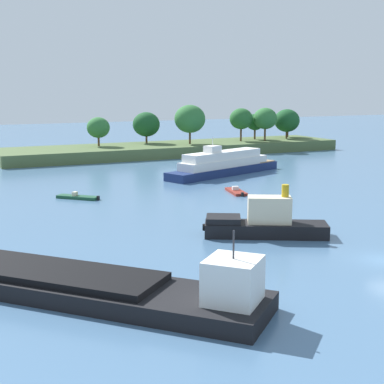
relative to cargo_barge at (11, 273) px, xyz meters
The scene contains 6 objects.
treeline_island 87.23m from the cargo_barge, 55.99° to the left, with size 75.02×15.85×10.68m.
cargo_barge is the anchor object (origin of this frame).
tugboat 24.86m from the cargo_barge, ahead, with size 12.00×8.59×5.14m.
white_riverboat 57.98m from the cargo_barge, 45.54° to the left, with size 23.88×12.32×6.44m.
fishing_skiff 42.56m from the cargo_barge, 37.20° to the left, with size 2.89×5.76×0.85m.
small_motorboat 33.65m from the cargo_barge, 67.18° to the left, with size 5.08×5.07×0.89m.
Camera 1 is at (-34.89, -35.07, 14.39)m, focal length 53.98 mm.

